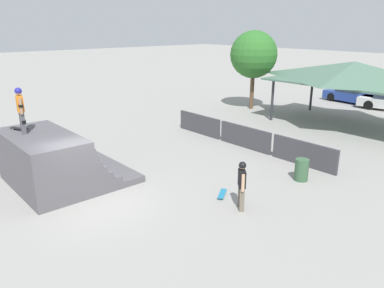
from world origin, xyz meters
TOP-DOWN VIEW (x-y plane):
  - ground_plane at (0.00, 0.00)m, footprint 160.00×160.00m
  - quarter_pipe_ramp at (-2.32, -0.33)m, footprint 4.08×4.04m
  - skater_on_deck at (-2.99, -1.02)m, footprint 0.71×0.30m
  - skateboard_on_deck at (-3.47, -1.03)m, footprint 0.81×0.49m
  - bystander_walking at (3.58, 3.40)m, footprint 0.54×0.49m
  - skateboard_on_ground at (2.51, 3.63)m, footprint 0.65×0.81m
  - barrier_fence at (-0.60, 8.36)m, footprint 9.63×0.12m
  - pavilion_shelter at (0.71, 16.03)m, footprint 9.12×5.19m
  - tree_far_back at (-6.24, 15.53)m, footprint 3.23×3.23m
  - trash_bin at (3.53, 6.90)m, footprint 0.52×0.52m
  - parked_car_blue at (-2.60, 23.01)m, footprint 4.25×2.03m

SIDE VIEW (x-z plane):
  - ground_plane at x=0.00m, z-range 0.00..0.00m
  - skateboard_on_ground at x=2.51m, z-range 0.01..0.10m
  - trash_bin at x=3.53m, z-range 0.00..0.85m
  - barrier_fence at x=-0.60m, z-range 0.00..1.05m
  - parked_car_blue at x=-2.60m, z-range -0.04..1.24m
  - quarter_pipe_ramp at x=-2.32m, z-range -0.12..1.86m
  - bystander_walking at x=3.58m, z-range 0.14..1.76m
  - skateboard_on_deck at x=-3.47m, z-range 2.00..2.08m
  - skater_on_deck at x=-2.99m, z-range 2.11..3.74m
  - pavilion_shelter at x=0.71m, z-range 1.24..4.99m
  - tree_far_back at x=-6.24m, z-range 1.07..6.46m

